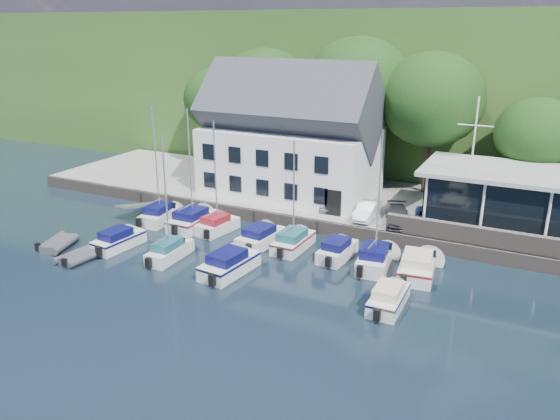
# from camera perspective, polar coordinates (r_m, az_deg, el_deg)

# --- Properties ---
(ground) EXTENTS (180.00, 180.00, 0.00)m
(ground) POSITION_cam_1_polar(r_m,az_deg,el_deg) (30.78, -0.49, -9.69)
(ground) COLOR black
(ground) RESTS_ON ground
(quay) EXTENTS (60.00, 13.00, 1.00)m
(quay) POSITION_cam_1_polar(r_m,az_deg,el_deg) (45.62, 9.54, 0.44)
(quay) COLOR #9A9A94
(quay) RESTS_ON ground
(quay_face) EXTENTS (60.00, 0.30, 1.00)m
(quay_face) POSITION_cam_1_polar(r_m,az_deg,el_deg) (39.79, 6.72, -2.20)
(quay_face) COLOR #5B5049
(quay_face) RESTS_ON ground
(hillside) EXTENTS (160.00, 75.00, 16.00)m
(hillside) POSITION_cam_1_polar(r_m,az_deg,el_deg) (87.21, 18.87, 13.47)
(hillside) COLOR #2C4F1D
(hillside) RESTS_ON ground
(field_patch) EXTENTS (50.00, 30.00, 0.30)m
(field_patch) POSITION_cam_1_polar(r_m,az_deg,el_deg) (94.18, 25.23, 18.05)
(field_patch) COLOR #566231
(field_patch) RESTS_ON hillside
(harbor_building) EXTENTS (14.40, 8.20, 8.70)m
(harbor_building) POSITION_cam_1_polar(r_m,az_deg,el_deg) (45.90, 1.07, 7.09)
(harbor_building) COLOR white
(harbor_building) RESTS_ON quay
(club_pavilion) EXTENTS (13.20, 7.20, 4.10)m
(club_pavilion) POSITION_cam_1_polar(r_m,az_deg,el_deg) (41.75, 23.62, 1.02)
(club_pavilion) COLOR black
(club_pavilion) RESTS_ON quay
(seawall) EXTENTS (18.00, 0.50, 1.20)m
(seawall) POSITION_cam_1_polar(r_m,az_deg,el_deg) (37.82, 24.35, -3.19)
(seawall) COLOR #5B5049
(seawall) RESTS_ON quay
(gangway) EXTENTS (1.20, 6.00, 1.40)m
(gangway) POSITION_cam_1_polar(r_m,az_deg,el_deg) (46.26, -13.76, -0.24)
(gangway) COLOR silver
(gangway) RESTS_ON ground
(car_silver) EXTENTS (2.22, 3.51, 1.11)m
(car_silver) POSITION_cam_1_polar(r_m,az_deg,el_deg) (42.85, 5.06, 0.91)
(car_silver) COLOR silver
(car_silver) RESTS_ON quay
(car_white) EXTENTS (1.39, 3.77, 1.23)m
(car_white) POSITION_cam_1_polar(r_m,az_deg,el_deg) (40.96, 9.07, -0.03)
(car_white) COLOR silver
(car_white) RESTS_ON quay
(car_dgrey) EXTENTS (2.75, 4.33, 1.17)m
(car_dgrey) POSITION_cam_1_polar(r_m,az_deg,el_deg) (40.28, 12.15, -0.60)
(car_dgrey) COLOR #2A2A2E
(car_dgrey) RESTS_ON quay
(car_blue) EXTENTS (1.85, 3.66, 1.20)m
(car_blue) POSITION_cam_1_polar(r_m,az_deg,el_deg) (40.54, 15.09, -0.69)
(car_blue) COLOR navy
(car_blue) RESTS_ON quay
(flagpole) EXTENTS (2.25, 0.20, 9.35)m
(flagpole) POSITION_cam_1_polar(r_m,az_deg,el_deg) (38.48, 19.32, 4.21)
(flagpole) COLOR white
(flagpole) RESTS_ON quay
(tree_0) EXTENTS (7.21, 7.21, 9.85)m
(tree_0) POSITION_cam_1_polar(r_m,az_deg,el_deg) (56.15, -6.25, 9.75)
(tree_0) COLOR black
(tree_0) RESTS_ON quay
(tree_1) EXTENTS (8.55, 8.55, 11.68)m
(tree_1) POSITION_cam_1_polar(r_m,az_deg,el_deg) (53.25, -1.59, 10.35)
(tree_1) COLOR black
(tree_1) RESTS_ON quay
(tree_2) EXTENTS (9.38, 9.38, 12.82)m
(tree_2) POSITION_cam_1_polar(r_m,az_deg,el_deg) (49.48, 8.05, 10.19)
(tree_2) COLOR black
(tree_2) RESTS_ON quay
(tree_3) EXTENTS (8.59, 8.59, 11.74)m
(tree_3) POSITION_cam_1_polar(r_m,az_deg,el_deg) (47.34, 15.36, 8.66)
(tree_3) COLOR black
(tree_3) RESTS_ON quay
(tree_4) EXTENTS (6.27, 6.27, 8.56)m
(tree_4) POSITION_cam_1_polar(r_m,az_deg,el_deg) (46.60, 24.97, 5.42)
(tree_4) COLOR black
(tree_4) RESTS_ON quay
(boat_r1_0) EXTENTS (2.66, 5.86, 8.95)m
(boat_r1_0) POSITION_cam_1_polar(r_m,az_deg,el_deg) (42.63, -12.79, 4.49)
(boat_r1_0) COLOR silver
(boat_r1_0) RESTS_ON ground
(boat_r1_1) EXTENTS (2.31, 6.09, 9.38)m
(boat_r1_1) POSITION_cam_1_polar(r_m,az_deg,el_deg) (40.77, -9.37, 4.37)
(boat_r1_1) COLOR silver
(boat_r1_1) RESTS_ON ground
(boat_r1_2) EXTENTS (2.55, 5.18, 8.33)m
(boat_r1_2) POSITION_cam_1_polar(r_m,az_deg,el_deg) (39.74, -6.75, 3.34)
(boat_r1_2) COLOR silver
(boat_r1_2) RESTS_ON ground
(boat_r1_3) EXTENTS (2.54, 5.90, 1.41)m
(boat_r1_3) POSITION_cam_1_polar(r_m,az_deg,el_deg) (38.25, -2.01, -2.63)
(boat_r1_3) COLOR silver
(boat_r1_3) RESTS_ON ground
(boat_r1_4) EXTENTS (1.99, 5.57, 8.60)m
(boat_r1_4) POSITION_cam_1_polar(r_m,az_deg,el_deg) (36.28, 1.45, 2.18)
(boat_r1_4) COLOR silver
(boat_r1_4) RESTS_ON ground
(boat_r1_5) EXTENTS (2.07, 5.20, 1.39)m
(boat_r1_5) POSITION_cam_1_polar(r_m,az_deg,el_deg) (36.23, 6.02, -4.00)
(boat_r1_5) COLOR silver
(boat_r1_5) RESTS_ON ground
(boat_r1_6) EXTENTS (2.66, 6.02, 9.36)m
(boat_r1_6) POSITION_cam_1_polar(r_m,az_deg,el_deg) (33.86, 10.28, 1.32)
(boat_r1_6) COLOR silver
(boat_r1_6) RESTS_ON ground
(boat_r1_7) EXTENTS (2.92, 6.26, 1.49)m
(boat_r1_7) POSITION_cam_1_polar(r_m,az_deg,el_deg) (34.72, 14.19, -5.46)
(boat_r1_7) COLOR silver
(boat_r1_7) RESTS_ON ground
(boat_r2_0) EXTENTS (2.21, 5.62, 1.40)m
(boat_r2_0) POSITION_cam_1_polar(r_m,az_deg,el_deg) (39.29, -16.52, -2.84)
(boat_r2_0) COLOR silver
(boat_r2_0) RESTS_ON ground
(boat_r2_1) EXTENTS (1.75, 5.48, 8.19)m
(boat_r2_1) POSITION_cam_1_polar(r_m,az_deg,el_deg) (35.54, -11.81, 1.07)
(boat_r2_1) COLOR silver
(boat_r2_1) RESTS_ON ground
(boat_r2_2) EXTENTS (2.70, 6.29, 1.51)m
(boat_r2_2) POSITION_cam_1_polar(r_m,az_deg,el_deg) (34.08, -5.30, -5.40)
(boat_r2_2) COLOR silver
(boat_r2_2) RESTS_ON ground
(boat_r2_4) EXTENTS (1.81, 5.31, 1.35)m
(boat_r2_4) POSITION_cam_1_polar(r_m,az_deg,el_deg) (30.67, 11.30, -8.76)
(boat_r2_4) COLOR silver
(boat_r2_4) RESTS_ON ground
(dinghy_0) EXTENTS (2.71, 3.53, 0.73)m
(dinghy_0) POSITION_cam_1_polar(r_m,az_deg,el_deg) (40.91, -22.12, -3.13)
(dinghy_0) COLOR #3A3B40
(dinghy_0) RESTS_ON ground
(dinghy_1) EXTENTS (2.09, 3.14, 0.69)m
(dinghy_1) POSITION_cam_1_polar(r_m,az_deg,el_deg) (38.18, -20.24, -4.47)
(dinghy_1) COLOR #3A3B40
(dinghy_1) RESTS_ON ground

